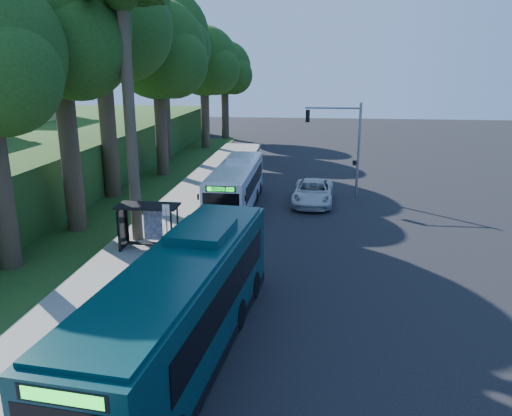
# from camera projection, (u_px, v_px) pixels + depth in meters

# --- Properties ---
(ground) EXTENTS (140.00, 140.00, 0.00)m
(ground) POSITION_uv_depth(u_px,v_px,m) (284.00, 237.00, 28.72)
(ground) COLOR black
(ground) RESTS_ON ground
(sidewalk) EXTENTS (4.50, 70.00, 0.12)m
(sidewalk) POSITION_uv_depth(u_px,v_px,m) (161.00, 232.00, 29.52)
(sidewalk) COLOR gray
(sidewalk) RESTS_ON ground
(red_curb) EXTENTS (0.25, 30.00, 0.13)m
(red_curb) POSITION_uv_depth(u_px,v_px,m) (182.00, 258.00, 25.44)
(red_curb) COLOR maroon
(red_curb) RESTS_ON ground
(grass_verge) EXTENTS (8.00, 70.00, 0.06)m
(grass_verge) POSITION_uv_depth(u_px,v_px,m) (104.00, 207.00, 34.94)
(grass_verge) COLOR #234719
(grass_verge) RESTS_ON ground
(bus_shelter) EXTENTS (3.20, 1.51, 2.55)m
(bus_shelter) POSITION_uv_depth(u_px,v_px,m) (144.00, 218.00, 26.31)
(bus_shelter) COLOR black
(bus_shelter) RESTS_ON ground
(stop_sign_pole) EXTENTS (0.35, 0.06, 3.17)m
(stop_sign_pole) POSITION_uv_depth(u_px,v_px,m) (167.00, 226.00, 23.98)
(stop_sign_pole) COLOR gray
(stop_sign_pole) RESTS_ON ground
(traffic_signal_pole) EXTENTS (4.10, 0.30, 7.00)m
(traffic_signal_pole) POSITION_uv_depth(u_px,v_px,m) (345.00, 138.00, 36.65)
(traffic_signal_pole) COLOR gray
(traffic_signal_pole) RESTS_ON ground
(palm_tree) EXTENTS (4.20, 4.20, 14.40)m
(palm_tree) POSITION_uv_depth(u_px,v_px,m) (122.00, 6.00, 24.82)
(palm_tree) COLOR #4C3F2D
(palm_tree) RESTS_ON ground
(hillside_backdrop) EXTENTS (24.00, 60.00, 8.80)m
(hillside_backdrop) POSITION_uv_depth(u_px,v_px,m) (7.00, 147.00, 45.41)
(hillside_backdrop) COLOR #234719
(hillside_backdrop) RESTS_ON ground
(tree_0) EXTENTS (8.40, 8.00, 15.70)m
(tree_0) POSITION_uv_depth(u_px,v_px,m) (59.00, 34.00, 27.03)
(tree_0) COLOR #382B1E
(tree_0) RESTS_ON ground
(tree_1) EXTENTS (10.50, 10.00, 18.26)m
(tree_1) POSITION_uv_depth(u_px,v_px,m) (101.00, 18.00, 34.36)
(tree_1) COLOR #382B1E
(tree_1) RESTS_ON ground
(tree_2) EXTENTS (8.82, 8.40, 15.12)m
(tree_2) POSITION_uv_depth(u_px,v_px,m) (158.00, 55.00, 42.46)
(tree_2) COLOR #382B1E
(tree_2) RESTS_ON ground
(tree_3) EXTENTS (10.08, 9.60, 17.28)m
(tree_3) POSITION_uv_depth(u_px,v_px,m) (163.00, 41.00, 49.91)
(tree_3) COLOR #382B1E
(tree_3) RESTS_ON ground
(tree_4) EXTENTS (8.40, 8.00, 14.14)m
(tree_4) POSITION_uv_depth(u_px,v_px,m) (205.00, 64.00, 57.89)
(tree_4) COLOR #382B1E
(tree_4) RESTS_ON ground
(tree_5) EXTENTS (7.35, 7.00, 12.86)m
(tree_5) POSITION_uv_depth(u_px,v_px,m) (225.00, 71.00, 65.64)
(tree_5) COLOR #382B1E
(tree_5) RESTS_ON ground
(white_bus) EXTENTS (2.49, 11.46, 3.41)m
(white_bus) POSITION_uv_depth(u_px,v_px,m) (236.00, 185.00, 34.08)
(white_bus) COLOR silver
(white_bus) RESTS_ON ground
(teal_bus) EXTENTS (4.10, 13.50, 3.96)m
(teal_bus) POSITION_uv_depth(u_px,v_px,m) (184.00, 304.00, 16.45)
(teal_bus) COLOR #093235
(teal_bus) RESTS_ON ground
(pickup) EXTENTS (3.05, 6.12, 1.67)m
(pickup) POSITION_uv_depth(u_px,v_px,m) (313.00, 192.00, 35.62)
(pickup) COLOR silver
(pickup) RESTS_ON ground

